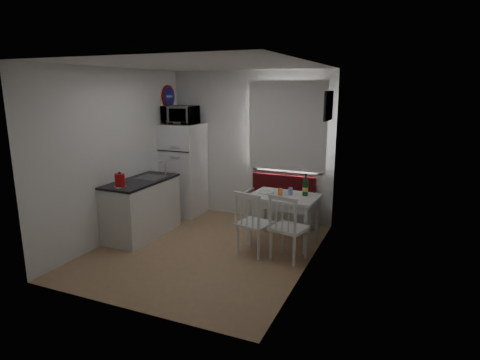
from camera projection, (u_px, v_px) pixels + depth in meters
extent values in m
cube|color=#A37E57|center=(205.00, 250.00, 5.85)|extent=(3.00, 3.50, 0.02)
cube|color=white|center=(201.00, 65.00, 5.26)|extent=(3.00, 3.50, 0.02)
cube|color=white|center=(250.00, 146.00, 7.12)|extent=(3.00, 0.02, 2.60)
cube|color=white|center=(119.00, 191.00, 3.99)|extent=(3.00, 0.02, 2.60)
cube|color=white|center=(117.00, 155.00, 6.13)|extent=(0.02, 3.50, 2.60)
cube|color=white|center=(310.00, 171.00, 4.97)|extent=(0.02, 3.50, 2.60)
cube|color=silver|center=(288.00, 129.00, 6.75)|extent=(1.22, 0.06, 1.47)
cube|color=white|center=(287.00, 126.00, 6.67)|extent=(1.35, 0.02, 1.50)
cube|color=silver|center=(142.00, 209.00, 6.34)|extent=(0.60, 1.30, 0.86)
cube|color=black|center=(140.00, 181.00, 6.24)|extent=(0.62, 1.32, 0.03)
cube|color=#99999E|center=(151.00, 180.00, 6.47)|extent=(0.40, 0.40, 0.10)
cylinder|color=silver|center=(165.00, 168.00, 6.52)|extent=(0.02, 0.02, 0.26)
cylinder|color=navy|center=(169.00, 96.00, 7.22)|extent=(0.03, 0.40, 0.40)
cube|color=black|center=(328.00, 106.00, 5.80)|extent=(0.04, 0.52, 0.42)
cube|color=silver|center=(280.00, 216.00, 6.88)|extent=(1.17, 0.45, 0.33)
cube|color=#550E13|center=(280.00, 203.00, 6.83)|extent=(1.12, 0.42, 0.11)
cube|color=#550E13|center=(284.00, 187.00, 6.92)|extent=(1.12, 0.09, 0.42)
cube|color=silver|center=(284.00, 196.00, 5.97)|extent=(1.03, 0.76, 0.04)
cube|color=silver|center=(284.00, 202.00, 5.98)|extent=(0.93, 0.65, 0.12)
cylinder|color=silver|center=(284.00, 220.00, 6.05)|extent=(0.06, 0.06, 0.70)
cube|color=silver|center=(255.00, 224.00, 5.62)|extent=(0.51, 0.50, 0.04)
cube|color=silver|center=(250.00, 210.00, 5.39)|extent=(0.41, 0.13, 0.45)
cube|color=silver|center=(289.00, 228.00, 5.42)|extent=(0.52, 0.50, 0.04)
cube|color=silver|center=(285.00, 215.00, 5.20)|extent=(0.42, 0.13, 0.46)
cube|color=white|center=(183.00, 170.00, 7.36)|extent=(0.67, 0.67, 1.67)
imported|color=white|center=(180.00, 115.00, 7.09)|extent=(0.58, 0.39, 0.32)
cylinder|color=#B70E0E|center=(120.00, 180.00, 5.72)|extent=(0.17, 0.17, 0.23)
cylinder|color=orange|center=(280.00, 192.00, 5.92)|extent=(0.07, 0.07, 0.11)
cylinder|color=#7894CC|center=(290.00, 191.00, 5.96)|extent=(0.07, 0.07, 0.11)
cylinder|color=white|center=(266.00, 192.00, 6.09)|extent=(0.24, 0.24, 0.02)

